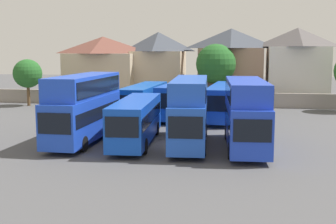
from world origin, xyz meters
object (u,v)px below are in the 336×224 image
object	(u,v)px
bus_6	(178,99)
bus_7	(223,100)
bus_2	(136,119)
house_terrace_left	(104,67)
tree_behind_wall	(216,64)
bus_5	(145,99)
bus_4	(246,110)
bus_1	(84,104)
tree_right_of_lot	(28,74)
bus_3	(190,108)
house_terrace_right	(231,64)
house_terrace_far_right	(297,65)
house_terrace_centre	(158,65)

from	to	relation	value
bus_6	bus_7	size ratio (longest dim) A/B	0.87
bus_2	house_terrace_left	bearing A→B (deg)	-161.83
tree_behind_wall	bus_5	bearing A→B (deg)	-118.11
bus_4	house_terrace_left	world-z (taller)	house_terrace_left
bus_1	tree_right_of_lot	size ratio (longest dim) A/B	1.81
tree_behind_wall	bus_7	bearing A→B (deg)	-83.25
bus_6	tree_behind_wall	distance (m)	13.26
bus_4	tree_right_of_lot	xyz separation A→B (m)	(-26.89, 20.42, 1.30)
bus_3	tree_right_of_lot	bearing A→B (deg)	-134.83
bus_1	bus_4	bearing A→B (deg)	88.45
bus_3	house_terrace_right	world-z (taller)	house_terrace_right
bus_5	house_terrace_left	world-z (taller)	house_terrace_left
bus_2	house_terrace_left	world-z (taller)	house_terrace_left
bus_5	tree_behind_wall	distance (m)	14.63
bus_5	tree_right_of_lot	size ratio (longest dim) A/B	2.00
bus_1	house_terrace_far_right	xyz separation A→B (m)	(19.24, 29.01, 2.18)
house_terrace_left	house_terrace_right	bearing A→B (deg)	0.39
tree_behind_wall	house_terrace_centre	bearing A→B (deg)	150.23
house_terrace_centre	tree_right_of_lot	size ratio (longest dim) A/B	1.62
bus_2	house_terrace_far_right	xyz separation A→B (m)	(15.12, 29.09, 3.17)
bus_3	bus_5	size ratio (longest dim) A/B	0.91
house_terrace_centre	tree_behind_wall	xyz separation A→B (m)	(8.45, -4.83, 0.34)
bus_5	house_terrace_far_right	bearing A→B (deg)	134.64
bus_3	house_terrace_far_right	distance (m)	31.17
bus_6	house_terrace_far_right	bearing A→B (deg)	143.95
bus_7	tree_behind_wall	size ratio (longest dim) A/B	1.52
house_terrace_centre	tree_behind_wall	bearing A→B (deg)	-29.77
tree_behind_wall	bus_6	bearing A→B (deg)	-104.46
bus_4	house_terrace_centre	world-z (taller)	house_terrace_centre
house_terrace_centre	house_terrace_right	distance (m)	10.34
bus_1	bus_2	world-z (taller)	bus_1
bus_1	bus_4	xyz separation A→B (m)	(12.24, -0.55, -0.12)
house_terrace_far_right	bus_3	bearing A→B (deg)	-110.88
bus_5	bus_1	bearing A→B (deg)	-7.16
house_terrace_centre	house_terrace_left	bearing A→B (deg)	-171.90
house_terrace_far_right	tree_behind_wall	distance (m)	11.18
bus_6	tree_behind_wall	world-z (taller)	tree_behind_wall
bus_4	house_terrace_far_right	xyz separation A→B (m)	(7.00, 29.55, 2.30)
tree_right_of_lot	bus_5	bearing A→B (deg)	-23.09
bus_4	tree_right_of_lot	world-z (taller)	tree_right_of_lot
house_terrace_right	bus_3	bearing A→B (deg)	-94.58
bus_3	house_terrace_centre	world-z (taller)	house_terrace_centre
bus_6	house_terrace_centre	size ratio (longest dim) A/B	1.08
bus_2	tree_right_of_lot	size ratio (longest dim) A/B	1.87
bus_2	bus_6	distance (m)	13.07
bus_3	bus_6	world-z (taller)	bus_3
house_terrace_left	house_terrace_far_right	bearing A→B (deg)	-0.18
tree_behind_wall	tree_right_of_lot	distance (m)	23.98
bus_7	tree_behind_wall	world-z (taller)	tree_behind_wall
bus_2	tree_behind_wall	size ratio (longest dim) A/B	1.41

